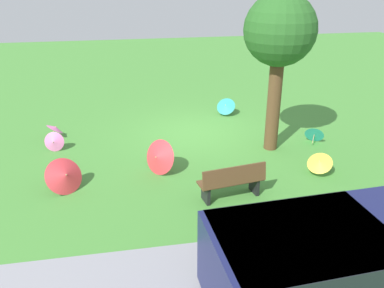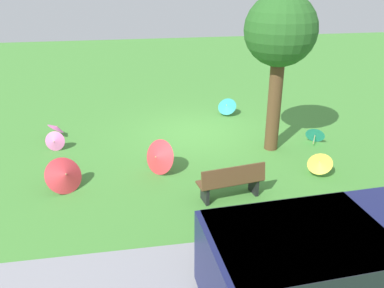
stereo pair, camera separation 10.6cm
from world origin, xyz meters
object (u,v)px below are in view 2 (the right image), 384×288
(parasol_teal_1, at_px, (315,134))
(parasol_red_1, at_px, (158,157))
(shade_tree, at_px, (280,34))
(parasol_pink_1, at_px, (56,127))
(parasol_pink_2, at_px, (55,141))
(parasol_teal_0, at_px, (227,106))
(van_dark, at_px, (341,260))
(park_bench, at_px, (231,181))
(parasol_red_0, at_px, (65,175))
(parasol_yellow_0, at_px, (320,163))

(parasol_teal_1, distance_m, parasol_red_1, 5.25)
(shade_tree, height_order, parasol_pink_1, shade_tree)
(parasol_teal_1, distance_m, parasol_pink_2, 8.08)
(shade_tree, xyz_separation_m, parasol_teal_0, (0.59, -3.18, -3.07))
(parasol_pink_1, bearing_deg, parasol_pink_2, 94.56)
(shade_tree, bearing_deg, van_dark, 79.39)
(van_dark, height_order, parasol_pink_2, van_dark)
(van_dark, relative_size, parasol_teal_0, 5.28)
(park_bench, relative_size, parasol_teal_1, 2.33)
(van_dark, height_order, parasol_red_0, van_dark)
(parasol_pink_1, height_order, parasol_teal_1, parasol_teal_1)
(parasol_red_0, distance_m, parasol_red_1, 2.41)
(shade_tree, distance_m, parasol_red_1, 4.75)
(parasol_pink_1, relative_size, parasol_pink_2, 1.14)
(park_bench, bearing_deg, parasol_pink_2, -38.52)
(parasol_teal_0, height_order, parasol_pink_1, parasol_teal_0)
(van_dark, xyz_separation_m, parasol_pink_1, (5.44, -8.23, -0.58))
(van_dark, distance_m, parasol_teal_0, 9.38)
(van_dark, relative_size, park_bench, 2.84)
(shade_tree, xyz_separation_m, parasol_red_1, (3.56, 1.03, -2.96))
(parasol_red_0, xyz_separation_m, parasol_teal_0, (-5.32, -4.77, -0.07))
(shade_tree, bearing_deg, parasol_yellow_0, 108.98)
(parasol_pink_2, distance_m, parasol_red_1, 3.56)
(parasol_pink_2, bearing_deg, parasol_teal_1, 174.56)
(van_dark, xyz_separation_m, parasol_yellow_0, (-1.81, -4.28, -0.54))
(parasol_red_0, bearing_deg, parasol_pink_1, -79.37)
(parasol_red_0, bearing_deg, parasol_pink_2, -76.82)
(parasol_teal_1, bearing_deg, parasol_teal_0, -54.48)
(parasol_pink_2, bearing_deg, van_dark, 126.85)
(parasol_yellow_0, bearing_deg, parasol_red_0, -2.63)
(parasol_red_0, relative_size, parasol_teal_0, 1.29)
(parasol_red_1, bearing_deg, parasol_yellow_0, 168.49)
(parasol_pink_1, distance_m, parasol_red_1, 4.33)
(park_bench, distance_m, parasol_yellow_0, 2.73)
(parasol_pink_2, height_order, parasol_red_1, parasol_red_1)
(parasol_red_0, relative_size, parasol_red_1, 1.09)
(parasol_teal_1, bearing_deg, parasol_yellow_0, 67.06)
(van_dark, height_order, parasol_pink_1, van_dark)
(parasol_yellow_0, relative_size, parasol_red_1, 0.85)
(parasol_red_0, relative_size, parasol_teal_1, 1.62)
(van_dark, height_order, parasol_yellow_0, van_dark)
(van_dark, bearing_deg, parasol_red_0, -43.96)
(shade_tree, height_order, parasol_red_1, shade_tree)
(park_bench, xyz_separation_m, parasol_red_0, (3.94, -1.06, -0.02))
(parasol_teal_0, distance_m, parasol_teal_1, 3.66)
(parasol_red_0, xyz_separation_m, parasol_teal_1, (-7.44, -1.79, -0.15))
(park_bench, distance_m, parasol_pink_2, 5.80)
(van_dark, bearing_deg, parasol_pink_2, -53.15)
(shade_tree, bearing_deg, parasol_teal_0, -79.50)
(parasol_red_0, distance_m, parasol_teal_0, 7.14)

